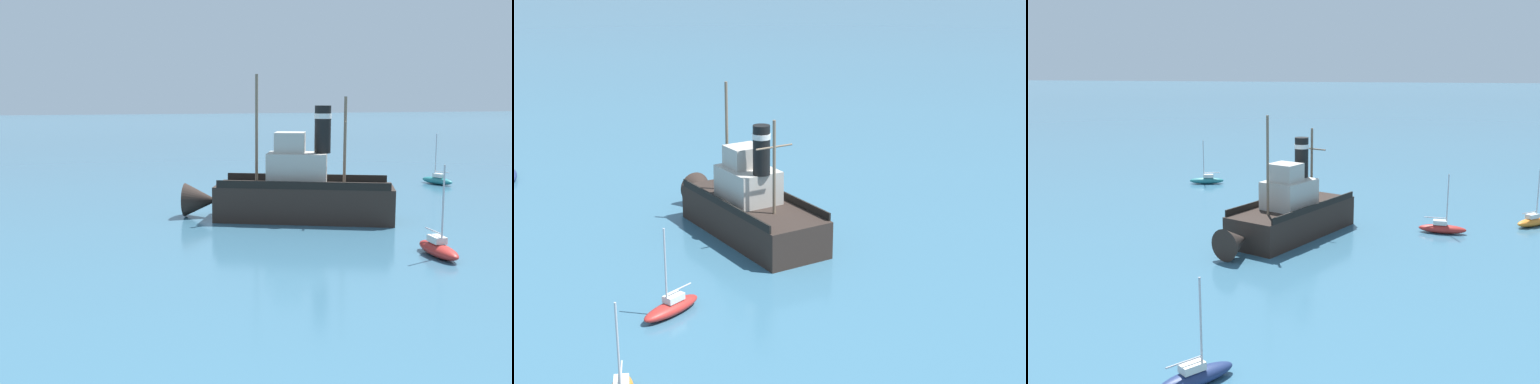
# 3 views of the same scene
# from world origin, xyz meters

# --- Properties ---
(ground_plane) EXTENTS (600.00, 600.00, 0.00)m
(ground_plane) POSITION_xyz_m (0.00, 0.00, 0.00)
(ground_plane) COLOR #38667F
(old_tugboat) EXTENTS (9.65, 14.33, 9.90)m
(old_tugboat) POSITION_xyz_m (0.24, -0.03, 1.83)
(old_tugboat) COLOR #2D231E
(old_tugboat) RESTS_ON ground
(sailboat_red) EXTENTS (3.91, 1.60, 4.90)m
(sailboat_red) POSITION_xyz_m (-12.02, -2.96, 0.43)
(sailboat_red) COLOR #B22823
(sailboat_red) RESTS_ON ground
(sailboat_teal) EXTENTS (3.93, 1.74, 4.90)m
(sailboat_teal) POSITION_xyz_m (12.27, -20.25, 0.43)
(sailboat_teal) COLOR #23757A
(sailboat_teal) RESTS_ON ground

